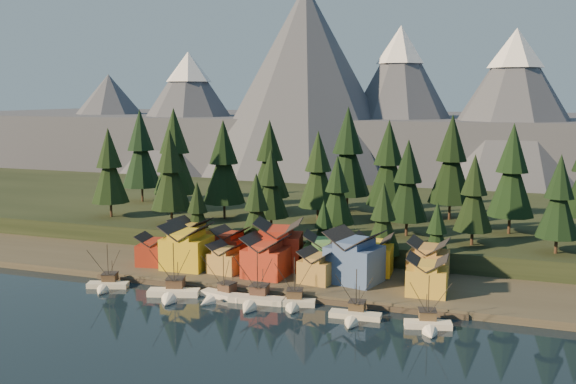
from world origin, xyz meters
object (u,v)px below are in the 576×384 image
(boat_4, at_px, (294,296))
(house_front_0, at_px, (154,249))
(boat_3, at_px, (254,294))
(boat_2, at_px, (219,290))
(boat_5, at_px, (354,310))
(boat_6, at_px, (429,318))
(house_back_1, at_px, (230,244))
(house_front_1, at_px, (187,245))
(house_back_0, at_px, (190,237))
(boat_0, at_px, (106,280))
(boat_1, at_px, (172,286))

(boat_4, xyz_separation_m, house_front_0, (-38.78, 13.30, 3.19))
(boat_3, distance_m, boat_4, 7.75)
(boat_2, bearing_deg, boat_5, 7.51)
(boat_3, xyz_separation_m, boat_6, (33.88, -2.30, -0.04))
(house_back_1, bearing_deg, house_front_1, -123.00)
(boat_3, xyz_separation_m, house_back_0, (-27.10, 24.74, 4.26))
(boat_6, distance_m, house_front_0, 67.25)
(boat_3, bearing_deg, boat_2, 170.62)
(boat_3, relative_size, house_back_1, 1.54)
(house_front_1, distance_m, house_back_0, 10.99)
(boat_0, relative_size, boat_1, 0.85)
(boat_6, bearing_deg, boat_5, 165.36)
(boat_0, height_order, boat_5, boat_0)
(boat_0, distance_m, boat_4, 41.26)
(boat_1, relative_size, boat_4, 1.15)
(boat_0, relative_size, boat_3, 0.83)
(house_front_1, bearing_deg, house_back_0, 112.62)
(boat_5, height_order, house_back_1, house_back_1)
(boat_3, distance_m, house_front_0, 34.54)
(boat_0, distance_m, boat_6, 67.45)
(boat_1, xyz_separation_m, house_front_0, (-13.67, 15.97, 3.00))
(boat_0, bearing_deg, house_front_1, 37.77)
(boat_1, bearing_deg, boat_6, -17.34)
(boat_1, relative_size, boat_5, 1.14)
(boat_0, xyz_separation_m, boat_4, (41.20, 2.19, 0.10))
(boat_6, distance_m, house_back_1, 56.03)
(boat_1, xyz_separation_m, boat_2, (9.40, 2.05, -0.38))
(house_front_0, height_order, house_front_1, house_front_1)
(boat_1, relative_size, house_front_0, 1.47)
(house_front_0, relative_size, house_back_1, 1.02)
(boat_1, distance_m, house_back_0, 28.12)
(house_back_1, bearing_deg, boat_0, -120.73)
(boat_5, height_order, boat_6, boat_6)
(boat_1, distance_m, house_front_0, 21.23)
(boat_2, distance_m, house_back_0, 31.00)
(house_front_0, bearing_deg, boat_2, -40.81)
(boat_2, xyz_separation_m, house_back_0, (-19.03, 24.06, 4.44))
(boat_3, distance_m, house_back_1, 28.42)
(house_front_0, bearing_deg, house_back_1, 19.97)
(boat_3, xyz_separation_m, boat_4, (7.64, 1.30, 0.00))
(boat_6, bearing_deg, boat_3, 162.89)
(boat_5, bearing_deg, house_back_0, 147.80)
(house_back_1, bearing_deg, boat_3, -50.37)
(boat_5, relative_size, house_front_0, 1.30)
(boat_3, relative_size, house_back_0, 1.35)
(boat_5, distance_m, house_front_0, 54.31)
(boat_4, xyz_separation_m, house_back_0, (-34.75, 23.45, 4.25))
(boat_2, relative_size, boat_3, 0.85)
(boat_5, distance_m, house_front_1, 46.53)
(boat_1, height_order, boat_5, boat_1)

